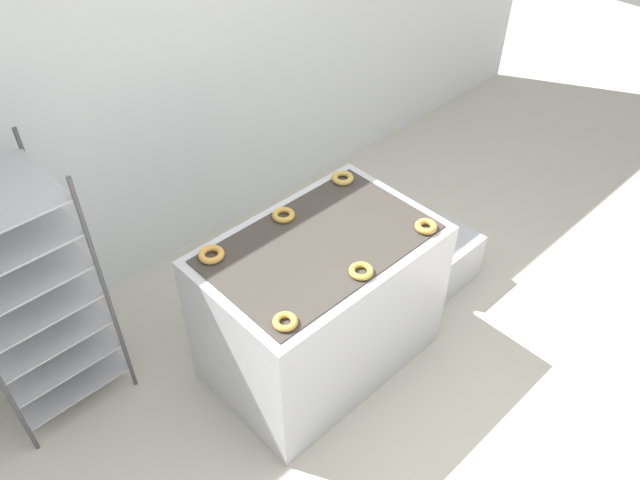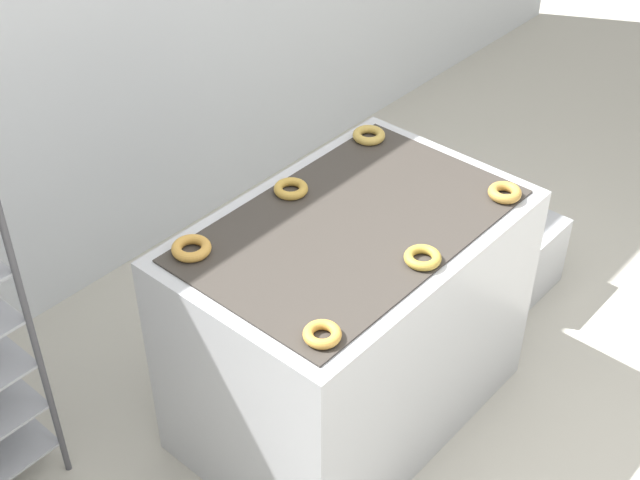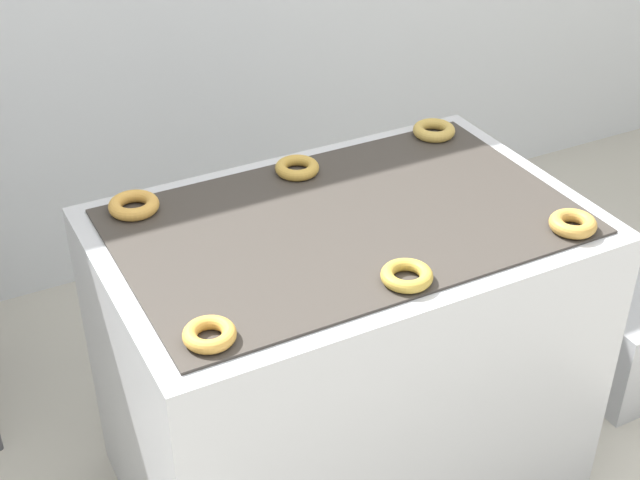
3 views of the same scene
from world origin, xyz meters
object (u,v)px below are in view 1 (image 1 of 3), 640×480
(donut_far_left, at_px, (211,255))
(donut_far_center, at_px, (284,215))
(donut_near_right, at_px, (426,226))
(donut_near_left, at_px, (285,322))
(donut_near_center, at_px, (361,271))
(fryer_machine, at_px, (320,304))
(baking_rack_cart, at_px, (26,295))
(glaze_bin, at_px, (444,257))
(donut_far_right, at_px, (343,178))

(donut_far_left, height_order, donut_far_center, donut_far_left)
(donut_near_right, bearing_deg, donut_near_left, 179.28)
(donut_near_center, bearing_deg, fryer_machine, 88.37)
(baking_rack_cart, height_order, donut_far_center, baking_rack_cart)
(donut_near_right, height_order, donut_far_center, donut_near_right)
(fryer_machine, bearing_deg, glaze_bin, -3.63)
(glaze_bin, distance_m, donut_near_left, 1.80)
(glaze_bin, bearing_deg, donut_near_left, -172.01)
(glaze_bin, bearing_deg, fryer_machine, 176.37)
(donut_near_center, bearing_deg, donut_near_right, -0.38)
(donut_far_left, relative_size, donut_far_center, 1.07)
(donut_near_right, bearing_deg, baking_rack_cart, 145.43)
(donut_far_center, xyz_separation_m, donut_far_right, (0.48, 0.02, 0.00))
(baking_rack_cart, relative_size, glaze_bin, 3.84)
(donut_far_left, bearing_deg, donut_far_center, -1.20)
(glaze_bin, distance_m, donut_far_center, 1.40)
(fryer_machine, bearing_deg, baking_rack_cart, 144.55)
(donut_near_center, bearing_deg, glaze_bin, 11.87)
(baking_rack_cart, height_order, glaze_bin, baking_rack_cart)
(fryer_machine, bearing_deg, donut_far_left, 147.75)
(donut_far_left, xyz_separation_m, donut_far_right, (0.96, 0.01, -0.00))
(donut_near_left, height_order, donut_far_left, donut_far_left)
(donut_near_right, xyz_separation_m, donut_far_center, (-0.49, 0.60, -0.00))
(donut_near_right, relative_size, donut_far_left, 0.91)
(donut_near_left, distance_m, donut_far_left, 0.60)
(glaze_bin, height_order, donut_near_center, donut_near_center)
(baking_rack_cart, distance_m, donut_far_left, 0.99)
(donut_near_left, xyz_separation_m, donut_near_center, (0.49, -0.01, -0.00))
(donut_near_left, bearing_deg, baking_rack_cart, 122.36)
(glaze_bin, relative_size, donut_far_left, 2.93)
(glaze_bin, bearing_deg, donut_near_center, -168.13)
(donut_near_left, distance_m, donut_near_center, 0.49)
(fryer_machine, distance_m, donut_near_center, 0.58)
(donut_near_right, bearing_deg, donut_far_center, 129.17)
(donut_far_right, bearing_deg, baking_rack_cart, 161.52)
(donut_far_center, bearing_deg, donut_near_right, -50.83)
(donut_far_left, bearing_deg, donut_far_right, 0.69)
(donut_near_center, relative_size, donut_far_center, 0.99)
(donut_far_left, bearing_deg, donut_near_center, -52.32)
(donut_near_right, distance_m, donut_far_right, 0.62)
(donut_far_center, bearing_deg, glaze_bin, -18.07)
(donut_near_left, bearing_deg, donut_far_right, 31.88)
(donut_near_left, bearing_deg, donut_far_center, 49.57)
(donut_far_left, xyz_separation_m, donut_far_center, (0.48, -0.01, -0.00))
(baking_rack_cart, height_order, donut_far_left, baking_rack_cart)
(baking_rack_cart, relative_size, donut_near_center, 12.15)
(fryer_machine, xyz_separation_m, glaze_bin, (1.11, -0.07, -0.29))
(donut_far_right, bearing_deg, donut_near_center, -128.31)
(donut_near_left, height_order, donut_near_center, same)
(baking_rack_cart, bearing_deg, donut_near_center, -43.91)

